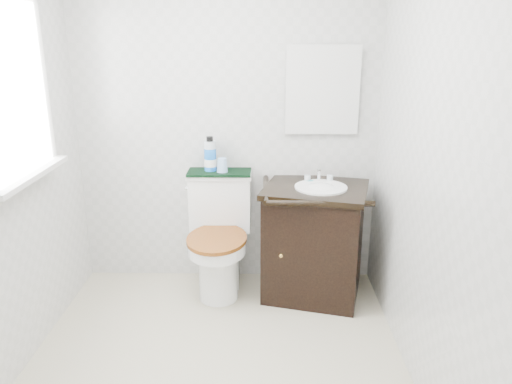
{
  "coord_description": "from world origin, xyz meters",
  "views": [
    {
      "loc": [
        0.27,
        -2.39,
        1.83
      ],
      "look_at": [
        0.22,
        0.75,
        0.83
      ],
      "focal_mm": 35.0,
      "sensor_mm": 36.0,
      "label": 1
    }
  ],
  "objects_px": {
    "toilet": "(219,242)",
    "vanity": "(314,239)",
    "trash_bin": "(286,262)",
    "mouthwash_bottle": "(210,155)",
    "cup": "(222,165)"
  },
  "relations": [
    {
      "from": "toilet",
      "to": "vanity",
      "type": "height_order",
      "value": "vanity"
    },
    {
      "from": "vanity",
      "to": "mouthwash_bottle",
      "type": "height_order",
      "value": "mouthwash_bottle"
    },
    {
      "from": "trash_bin",
      "to": "mouthwash_bottle",
      "type": "xyz_separation_m",
      "value": [
        -0.57,
        0.01,
        0.84
      ]
    },
    {
      "from": "cup",
      "to": "trash_bin",
      "type": "bearing_deg",
      "value": 3.45
    },
    {
      "from": "trash_bin",
      "to": "cup",
      "type": "distance_m",
      "value": 0.91
    },
    {
      "from": "toilet",
      "to": "cup",
      "type": "bearing_deg",
      "value": 77.76
    },
    {
      "from": "toilet",
      "to": "cup",
      "type": "height_order",
      "value": "cup"
    },
    {
      "from": "toilet",
      "to": "mouthwash_bottle",
      "type": "bearing_deg",
      "value": 114.51
    },
    {
      "from": "mouthwash_bottle",
      "to": "cup",
      "type": "bearing_deg",
      "value": -22.09
    },
    {
      "from": "vanity",
      "to": "toilet",
      "type": "bearing_deg",
      "value": 174.92
    },
    {
      "from": "vanity",
      "to": "cup",
      "type": "xyz_separation_m",
      "value": [
        -0.66,
        0.17,
        0.5
      ]
    },
    {
      "from": "toilet",
      "to": "trash_bin",
      "type": "bearing_deg",
      "value": 15.17
    },
    {
      "from": "toilet",
      "to": "vanity",
      "type": "xyz_separation_m",
      "value": [
        0.69,
        -0.06,
        0.06
      ]
    },
    {
      "from": "toilet",
      "to": "trash_bin",
      "type": "relative_size",
      "value": 2.82
    },
    {
      "from": "mouthwash_bottle",
      "to": "trash_bin",
      "type": "bearing_deg",
      "value": -0.72
    }
  ]
}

